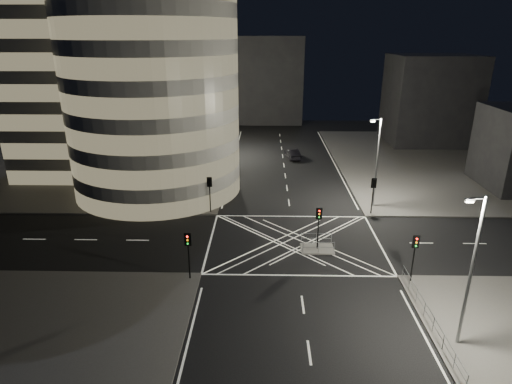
{
  "coord_description": "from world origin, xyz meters",
  "views": [
    {
      "loc": [
        -2.85,
        -36.44,
        18.67
      ],
      "look_at": [
        -3.76,
        5.44,
        3.0
      ],
      "focal_mm": 30.0,
      "sensor_mm": 36.0,
      "label": 1
    }
  ],
  "objects_px": {
    "traffic_signal_fl": "(210,188)",
    "traffic_signal_fr": "(373,189)",
    "central_island": "(317,249)",
    "street_lamp_left_far": "(223,122)",
    "sedan": "(293,154)",
    "traffic_signal_nr": "(415,250)",
    "traffic_signal_nl": "(188,247)",
    "street_lamp_left_near": "(209,152)",
    "street_lamp_right_far": "(377,160)",
    "street_lamp_right_near": "(471,268)",
    "traffic_signal_island": "(319,221)"
  },
  "relations": [
    {
      "from": "traffic_signal_nr",
      "to": "street_lamp_left_far",
      "type": "xyz_separation_m",
      "value": [
        -18.24,
        36.8,
        2.63
      ]
    },
    {
      "from": "street_lamp_left_far",
      "to": "traffic_signal_island",
      "type": "bearing_deg",
      "value": -70.05
    },
    {
      "from": "central_island",
      "to": "traffic_signal_fr",
      "type": "xyz_separation_m",
      "value": [
        6.8,
        8.3,
        2.84
      ]
    },
    {
      "from": "central_island",
      "to": "street_lamp_left_far",
      "type": "bearing_deg",
      "value": 109.95
    },
    {
      "from": "traffic_signal_island",
      "to": "street_lamp_right_far",
      "type": "bearing_deg",
      "value": 54.7
    },
    {
      "from": "street_lamp_right_far",
      "to": "central_island",
      "type": "bearing_deg",
      "value": -125.3
    },
    {
      "from": "street_lamp_right_far",
      "to": "street_lamp_right_near",
      "type": "relative_size",
      "value": 1.0
    },
    {
      "from": "traffic_signal_fl",
      "to": "traffic_signal_nr",
      "type": "xyz_separation_m",
      "value": [
        17.6,
        -13.6,
        0.0
      ]
    },
    {
      "from": "traffic_signal_fr",
      "to": "central_island",
      "type": "bearing_deg",
      "value": -129.33
    },
    {
      "from": "traffic_signal_nr",
      "to": "traffic_signal_nl",
      "type": "bearing_deg",
      "value": 180.0
    },
    {
      "from": "street_lamp_left_near",
      "to": "street_lamp_right_far",
      "type": "xyz_separation_m",
      "value": [
        18.87,
        -3.0,
        0.0
      ]
    },
    {
      "from": "central_island",
      "to": "traffic_signal_fl",
      "type": "relative_size",
      "value": 0.75
    },
    {
      "from": "traffic_signal_fr",
      "to": "street_lamp_right_far",
      "type": "bearing_deg",
      "value": 73.89
    },
    {
      "from": "street_lamp_left_near",
      "to": "traffic_signal_nr",
      "type": "bearing_deg",
      "value": -45.87
    },
    {
      "from": "traffic_signal_fl",
      "to": "traffic_signal_nr",
      "type": "height_order",
      "value": "same"
    },
    {
      "from": "traffic_signal_fl",
      "to": "street_lamp_left_near",
      "type": "xyz_separation_m",
      "value": [
        -0.64,
        5.2,
        2.63
      ]
    },
    {
      "from": "traffic_signal_nl",
      "to": "traffic_signal_fr",
      "type": "bearing_deg",
      "value": 37.69
    },
    {
      "from": "traffic_signal_fr",
      "to": "sedan",
      "type": "relative_size",
      "value": 0.86
    },
    {
      "from": "street_lamp_left_far",
      "to": "street_lamp_right_near",
      "type": "bearing_deg",
      "value": -66.79
    },
    {
      "from": "traffic_signal_nl",
      "to": "street_lamp_left_near",
      "type": "bearing_deg",
      "value": 91.94
    },
    {
      "from": "central_island",
      "to": "street_lamp_right_near",
      "type": "xyz_separation_m",
      "value": [
        7.44,
        -12.5,
        5.47
      ]
    },
    {
      "from": "traffic_signal_nr",
      "to": "street_lamp_right_near",
      "type": "height_order",
      "value": "street_lamp_right_near"
    },
    {
      "from": "street_lamp_right_far",
      "to": "sedan",
      "type": "height_order",
      "value": "street_lamp_right_far"
    },
    {
      "from": "traffic_signal_nl",
      "to": "street_lamp_left_far",
      "type": "relative_size",
      "value": 0.4
    },
    {
      "from": "traffic_signal_fr",
      "to": "street_lamp_right_far",
      "type": "height_order",
      "value": "street_lamp_right_far"
    },
    {
      "from": "street_lamp_left_near",
      "to": "central_island",
      "type": "bearing_deg",
      "value": -49.73
    },
    {
      "from": "street_lamp_left_far",
      "to": "sedan",
      "type": "height_order",
      "value": "street_lamp_left_far"
    },
    {
      "from": "traffic_signal_fl",
      "to": "street_lamp_right_far",
      "type": "height_order",
      "value": "street_lamp_right_far"
    },
    {
      "from": "central_island",
      "to": "street_lamp_left_far",
      "type": "relative_size",
      "value": 0.3
    },
    {
      "from": "traffic_signal_nl",
      "to": "traffic_signal_island",
      "type": "distance_m",
      "value": 12.03
    },
    {
      "from": "traffic_signal_island",
      "to": "street_lamp_left_far",
      "type": "xyz_separation_m",
      "value": [
        -11.44,
        31.5,
        2.63
      ]
    },
    {
      "from": "traffic_signal_nr",
      "to": "street_lamp_left_near",
      "type": "relative_size",
      "value": 0.4
    },
    {
      "from": "central_island",
      "to": "street_lamp_left_near",
      "type": "xyz_separation_m",
      "value": [
        -11.44,
        13.5,
        5.47
      ]
    },
    {
      "from": "traffic_signal_fl",
      "to": "street_lamp_right_far",
      "type": "relative_size",
      "value": 0.4
    },
    {
      "from": "traffic_signal_nr",
      "to": "street_lamp_left_far",
      "type": "height_order",
      "value": "street_lamp_left_far"
    },
    {
      "from": "central_island",
      "to": "sedan",
      "type": "xyz_separation_m",
      "value": [
        -0.5,
        30.16,
        0.69
      ]
    },
    {
      "from": "traffic_signal_fr",
      "to": "traffic_signal_island",
      "type": "distance_m",
      "value": 10.73
    },
    {
      "from": "street_lamp_left_near",
      "to": "street_lamp_left_far",
      "type": "relative_size",
      "value": 1.0
    },
    {
      "from": "traffic_signal_nl",
      "to": "traffic_signal_nr",
      "type": "relative_size",
      "value": 1.0
    },
    {
      "from": "traffic_signal_nr",
      "to": "central_island",
      "type": "bearing_deg",
      "value": 142.07
    },
    {
      "from": "traffic_signal_nl",
      "to": "traffic_signal_fr",
      "type": "height_order",
      "value": "same"
    },
    {
      "from": "central_island",
      "to": "sedan",
      "type": "relative_size",
      "value": 0.65
    },
    {
      "from": "street_lamp_left_near",
      "to": "street_lamp_right_near",
      "type": "xyz_separation_m",
      "value": [
        18.87,
        -26.0,
        0.0
      ]
    },
    {
      "from": "traffic_signal_fl",
      "to": "sedan",
      "type": "xyz_separation_m",
      "value": [
        10.3,
        21.86,
        -2.15
      ]
    },
    {
      "from": "traffic_signal_fl",
      "to": "traffic_signal_fr",
      "type": "height_order",
      "value": "same"
    },
    {
      "from": "street_lamp_left_near",
      "to": "traffic_signal_fl",
      "type": "bearing_deg",
      "value": -83.03
    },
    {
      "from": "traffic_signal_nl",
      "to": "sedan",
      "type": "distance_m",
      "value": 36.99
    },
    {
      "from": "traffic_signal_fl",
      "to": "street_lamp_right_near",
      "type": "xyz_separation_m",
      "value": [
        18.24,
        -20.8,
        2.63
      ]
    },
    {
      "from": "street_lamp_left_far",
      "to": "traffic_signal_fr",
      "type": "bearing_deg",
      "value": -51.83
    },
    {
      "from": "traffic_signal_fl",
      "to": "sedan",
      "type": "bearing_deg",
      "value": 64.77
    }
  ]
}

